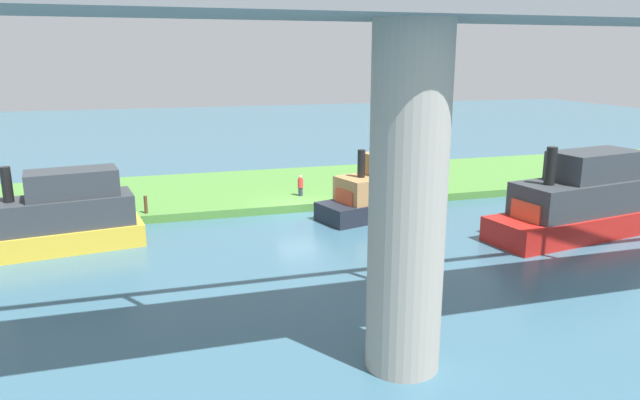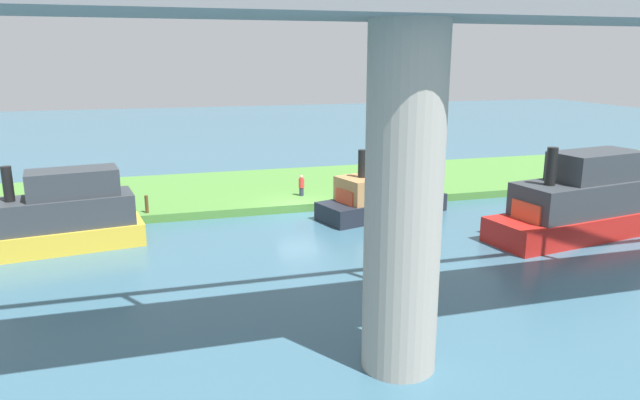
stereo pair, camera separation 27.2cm
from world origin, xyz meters
name	(u,v)px [view 1 (the left image)]	position (x,y,z in m)	size (l,w,h in m)	color
ground_plane	(297,213)	(0.00, 0.00, 0.00)	(160.00, 160.00, 0.00)	#386075
grassy_bank	(277,188)	(0.00, -6.00, 0.25)	(80.00, 12.00, 0.50)	#4C8438
bridge_pylon	(407,204)	(1.41, 18.67, 5.23)	(2.30, 2.30, 10.45)	#9E998E
person_on_bank	(300,185)	(-0.80, -2.29, 1.20)	(0.49, 0.49, 1.39)	#2D334C
mooring_post	(146,205)	(8.99, -0.61, 1.02)	(0.20, 0.20, 1.05)	brown
motorboat_red	(578,202)	(-13.27, 8.84, 1.85)	(10.15, 4.80, 4.98)	red
houseboat_blue	(386,190)	(-5.10, 1.89, 1.54)	(8.59, 4.94, 4.17)	#1E232D
riverboat_paddlewheel	(58,218)	(13.19, 3.41, 1.62)	(8.90, 4.14, 4.38)	gold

